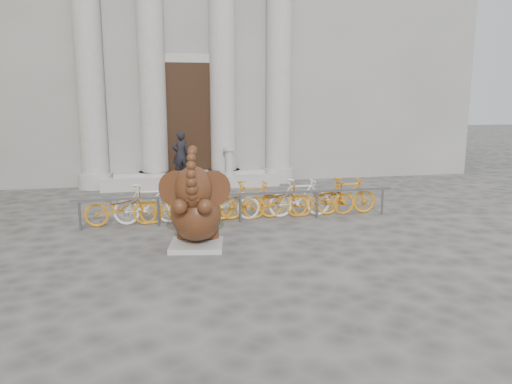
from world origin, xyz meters
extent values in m
plane|color=#474442|center=(0.00, 0.00, 0.00)|extent=(80.00, 80.00, 0.00)
cube|color=gray|center=(0.00, 15.00, 6.00)|extent=(22.00, 10.00, 12.00)
cube|color=black|center=(0.00, 9.92, 2.30)|extent=(2.40, 0.16, 4.00)
cylinder|color=#A8A59E|center=(-3.20, 9.80, 4.00)|extent=(0.90, 0.90, 8.00)
cylinder|color=#A8A59E|center=(-1.20, 9.80, 4.00)|extent=(0.90, 0.90, 8.00)
cylinder|color=#A8A59E|center=(1.20, 9.80, 4.00)|extent=(0.90, 0.90, 8.00)
cylinder|color=#A8A59E|center=(3.20, 9.80, 4.00)|extent=(0.90, 0.90, 8.00)
cube|color=#A8A59E|center=(0.00, 9.40, 0.18)|extent=(6.00, 1.20, 0.36)
cube|color=#A8A59E|center=(-0.47, 2.23, 0.05)|extent=(1.22, 1.14, 0.11)
ellipsoid|color=black|center=(-0.43, 2.46, 0.43)|extent=(1.04, 1.00, 0.69)
ellipsoid|color=black|center=(-0.47, 2.25, 0.73)|extent=(1.24, 1.45, 1.11)
cylinder|color=black|center=(-0.69, 2.65, 0.25)|extent=(0.37, 0.37, 0.28)
cylinder|color=black|center=(-0.12, 2.55, 0.25)|extent=(0.37, 0.37, 0.28)
cylinder|color=black|center=(-0.77, 1.87, 0.94)|extent=(0.36, 0.68, 0.43)
cylinder|color=black|center=(-0.31, 1.79, 0.94)|extent=(0.36, 0.68, 0.43)
ellipsoid|color=black|center=(-0.53, 1.87, 1.33)|extent=(0.84, 0.80, 0.86)
cylinder|color=black|center=(-0.87, 2.06, 1.29)|extent=(0.67, 0.39, 0.73)
cylinder|color=black|center=(-0.15, 1.94, 1.29)|extent=(0.73, 0.15, 0.73)
cone|color=beige|center=(-0.70, 1.68, 1.16)|extent=(0.10, 0.25, 0.11)
cone|color=beige|center=(-0.44, 1.64, 1.16)|extent=(0.17, 0.25, 0.11)
cube|color=slate|center=(0.80, 4.17, 0.70)|extent=(8.00, 0.06, 0.06)
cylinder|color=slate|center=(-3.00, 4.17, 0.35)|extent=(0.06, 0.06, 0.70)
cylinder|color=slate|center=(-1.20, 4.17, 0.35)|extent=(0.06, 0.06, 0.70)
cylinder|color=slate|center=(0.80, 4.17, 0.35)|extent=(0.06, 0.06, 0.70)
cylinder|color=slate|center=(2.80, 4.17, 0.35)|extent=(0.06, 0.06, 0.70)
cylinder|color=slate|center=(4.60, 4.17, 0.35)|extent=(0.06, 0.06, 0.70)
imported|color=orange|center=(-2.09, 4.42, 0.50)|extent=(1.70, 0.50, 1.00)
imported|color=white|center=(-1.45, 4.42, 0.50)|extent=(1.66, 0.47, 1.00)
imported|color=orange|center=(-0.81, 4.42, 0.50)|extent=(1.70, 0.50, 1.00)
imported|color=orange|center=(-0.16, 4.42, 0.50)|extent=(1.66, 0.47, 1.00)
imported|color=white|center=(0.48, 4.42, 0.50)|extent=(1.70, 0.50, 1.00)
imported|color=orange|center=(1.12, 4.42, 0.50)|extent=(1.66, 0.47, 1.00)
imported|color=orange|center=(1.76, 4.42, 0.50)|extent=(1.70, 0.50, 1.00)
imported|color=white|center=(2.40, 4.42, 0.50)|extent=(1.66, 0.47, 1.00)
imported|color=orange|center=(3.04, 4.42, 0.50)|extent=(1.70, 0.50, 1.00)
imported|color=orange|center=(3.68, 4.42, 0.50)|extent=(1.66, 0.47, 1.00)
imported|color=black|center=(-0.36, 9.12, 1.14)|extent=(0.65, 0.50, 1.56)
cylinder|color=#A8A59E|center=(1.29, 9.10, 0.42)|extent=(0.40, 0.40, 0.12)
cylinder|color=#A8A59E|center=(1.29, 9.10, 0.81)|extent=(0.28, 0.28, 0.90)
cylinder|color=#A8A59E|center=(1.29, 9.10, 1.29)|extent=(0.40, 0.40, 0.10)
camera|label=1|loc=(-1.31, -7.71, 3.10)|focal=35.00mm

